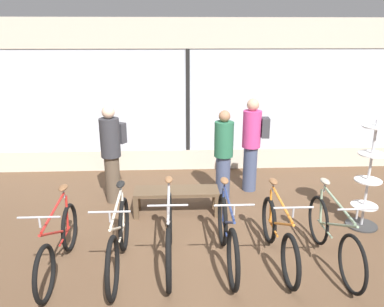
% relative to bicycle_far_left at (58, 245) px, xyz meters
% --- Properties ---
extents(ground_plane, '(24.00, 24.00, 0.00)m').
position_rel_bicycle_far_left_xyz_m(ground_plane, '(1.77, 0.21, -0.37)').
color(ground_plane, brown).
extents(shop_back_wall, '(12.00, 0.08, 3.20)m').
position_rel_bicycle_far_left_xyz_m(shop_back_wall, '(1.77, 3.69, 1.27)').
color(shop_back_wall, beige).
rests_on(shop_back_wall, ground_plane).
extents(bicycle_far_left, '(0.46, 1.72, 1.01)m').
position_rel_bicycle_far_left_xyz_m(bicycle_far_left, '(0.00, 0.00, 0.00)').
color(bicycle_far_left, black).
rests_on(bicycle_far_left, ground_plane).
extents(bicycle_left, '(0.46, 1.76, 1.05)m').
position_rel_bicycle_far_left_xyz_m(bicycle_left, '(0.75, -0.00, 0.03)').
color(bicycle_left, black).
rests_on(bicycle_left, ground_plane).
extents(bicycle_center_left, '(0.46, 1.78, 1.06)m').
position_rel_bicycle_far_left_xyz_m(bicycle_center_left, '(1.39, 0.11, 0.04)').
color(bicycle_center_left, black).
rests_on(bicycle_center_left, ground_plane).
extents(bicycle_center_right, '(0.46, 1.72, 1.05)m').
position_rel_bicycle_far_left_xyz_m(bicycle_center_right, '(2.14, 0.08, 0.03)').
color(bicycle_center_right, black).
rests_on(bicycle_center_right, ground_plane).
extents(bicycle_right, '(0.46, 1.70, 1.02)m').
position_rel_bicycle_far_left_xyz_m(bicycle_right, '(2.81, 0.08, -0.00)').
color(bicycle_right, black).
rests_on(bicycle_right, ground_plane).
extents(bicycle_far_right, '(0.46, 1.76, 1.03)m').
position_rel_bicycle_far_left_xyz_m(bicycle_far_right, '(3.51, 0.00, 0.02)').
color(bicycle_far_right, black).
rests_on(bicycle_far_right, ground_plane).
extents(accessory_rack, '(0.48, 0.48, 1.71)m').
position_rel_bicycle_far_left_xyz_m(accessory_rack, '(4.40, 0.95, 0.33)').
color(accessory_rack, '#333333').
rests_on(accessory_rack, ground_plane).
extents(display_bench, '(1.40, 0.44, 0.42)m').
position_rel_bicycle_far_left_xyz_m(display_bench, '(1.49, 1.54, -0.02)').
color(display_bench, brown).
rests_on(display_bench, ground_plane).
extents(customer_near_rack, '(0.50, 0.56, 1.74)m').
position_rel_bicycle_far_left_xyz_m(customer_near_rack, '(0.38, 2.08, 0.57)').
color(customer_near_rack, brown).
rests_on(customer_near_rack, ground_plane).
extents(customer_by_window, '(0.50, 0.36, 1.78)m').
position_rel_bicycle_far_left_xyz_m(customer_by_window, '(2.92, 2.45, 0.59)').
color(customer_by_window, '#424C6B').
rests_on(customer_by_window, ground_plane).
extents(customer_mid_floor, '(0.41, 0.41, 1.63)m').
position_rel_bicycle_far_left_xyz_m(customer_mid_floor, '(2.35, 2.15, 0.48)').
color(customer_mid_floor, '#424C6B').
rests_on(customer_mid_floor, ground_plane).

